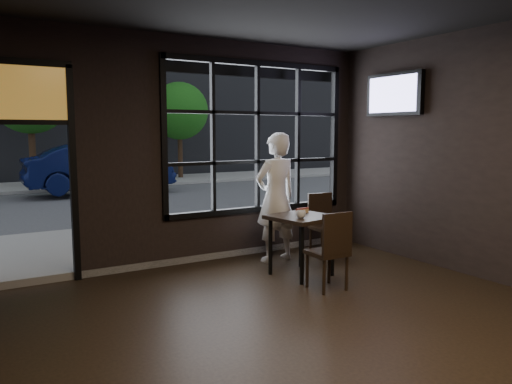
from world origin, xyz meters
TOP-DOWN VIEW (x-y plane):
  - floor at (0.00, 0.00)m, footprint 6.00×7.00m
  - window_frame at (1.20, 3.50)m, footprint 3.06×0.12m
  - stained_transom at (-2.10, 3.50)m, footprint 1.20×0.06m
  - street_asphalt at (0.00, 24.00)m, footprint 60.00×41.00m
  - building_across at (0.00, 23.00)m, footprint 28.00×12.00m
  - cafe_table at (1.09, 2.18)m, footprint 0.86×0.86m
  - chair_near at (1.00, 1.55)m, footprint 0.42×0.42m
  - chair_window at (1.99, 2.80)m, footprint 0.46×0.46m
  - man at (1.20, 2.98)m, footprint 0.71×0.49m
  - hotdog at (1.22, 2.35)m, footprint 0.21×0.10m
  - cup at (0.96, 2.02)m, footprint 0.13×0.13m
  - tv at (2.93, 2.40)m, footprint 0.12×1.08m
  - navy_car at (0.90, 12.21)m, footprint 4.33×1.56m
  - tree_left at (-0.62, 14.84)m, footprint 2.56×2.56m
  - tree_right at (4.72, 15.22)m, footprint 2.21×2.21m

SIDE VIEW (x-z plane):
  - street_asphalt at x=0.00m, z-range -0.04..0.00m
  - floor at x=0.00m, z-range -0.02..0.00m
  - cafe_table at x=1.09m, z-range 0.00..0.80m
  - chair_window at x=1.99m, z-range 0.00..0.95m
  - chair_near at x=1.00m, z-range 0.00..0.96m
  - navy_car at x=0.90m, z-range 0.10..1.52m
  - hotdog at x=1.22m, z-range 0.80..0.86m
  - cup at x=0.96m, z-range 0.80..0.90m
  - man at x=1.20m, z-range 0.00..1.88m
  - window_frame at x=1.20m, z-range 0.66..2.94m
  - stained_transom at x=-2.10m, z-range 2.00..2.70m
  - tv at x=2.93m, z-range 2.13..2.76m
  - tree_right at x=4.72m, z-range 0.77..4.55m
  - tree_left at x=-0.62m, z-range 0.89..5.26m
  - building_across at x=0.00m, z-range 0.00..15.00m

